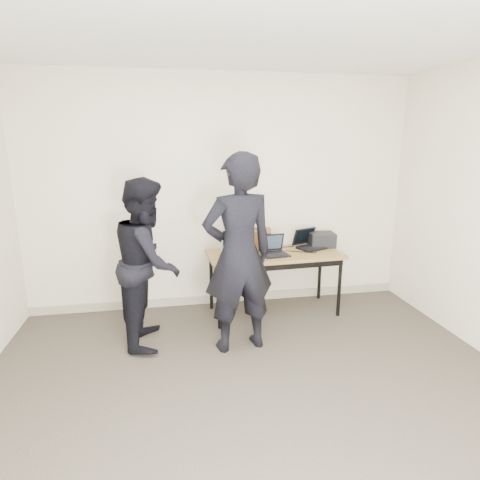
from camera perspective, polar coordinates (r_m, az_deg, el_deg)
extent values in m
cube|color=#3F3930|center=(3.17, 3.81, -24.94)|extent=(4.50, 4.50, 0.05)
cube|color=beige|center=(4.74, -2.67, 6.61)|extent=(4.50, 0.05, 2.70)
cube|color=olive|center=(4.56, 4.95, -2.07)|extent=(1.53, 0.73, 0.03)
cylinder|color=black|center=(4.27, -2.95, -8.29)|extent=(0.04, 0.04, 0.68)
cylinder|color=black|center=(4.70, 13.95, -6.57)|extent=(0.04, 0.04, 0.68)
cylinder|color=black|center=(4.76, -4.12, -5.90)|extent=(0.04, 0.04, 0.68)
cylinder|color=black|center=(5.15, 11.27, -4.58)|extent=(0.04, 0.04, 0.68)
cube|color=black|center=(4.32, 6.11, -3.83)|extent=(1.40, 0.09, 0.06)
cube|color=beige|center=(4.44, -0.59, -1.95)|extent=(0.37, 0.33, 0.04)
cube|color=beige|center=(4.40, -0.58, -1.79)|extent=(0.29, 0.19, 0.01)
cube|color=beige|center=(4.56, -0.63, 0.24)|extent=(0.34, 0.10, 0.23)
cube|color=black|center=(4.55, -0.63, 0.23)|extent=(0.29, 0.08, 0.19)
cube|color=beige|center=(4.57, -0.62, -1.23)|extent=(0.30, 0.06, 0.02)
cube|color=black|center=(4.45, 5.09, -2.11)|extent=(0.31, 0.25, 0.02)
cube|color=black|center=(4.42, 5.21, -2.05)|extent=(0.25, 0.14, 0.01)
cube|color=black|center=(4.54, 4.48, -0.33)|extent=(0.29, 0.10, 0.20)
cube|color=#26333F|center=(4.53, 4.51, -0.33)|extent=(0.25, 0.08, 0.16)
cube|color=black|center=(4.54, 4.58, -1.63)|extent=(0.26, 0.04, 0.01)
cube|color=black|center=(4.78, 10.16, -1.12)|extent=(0.37, 0.32, 0.02)
cube|color=black|center=(4.76, 10.38, -1.04)|extent=(0.28, 0.21, 0.01)
cube|color=black|center=(4.86, 9.07, 0.53)|extent=(0.31, 0.19, 0.21)
cube|color=black|center=(4.85, 9.13, 0.54)|extent=(0.27, 0.15, 0.17)
cube|color=black|center=(4.86, 9.28, -0.72)|extent=(0.26, 0.12, 0.01)
cube|color=brown|center=(4.69, 2.15, 0.17)|extent=(0.38, 0.22, 0.24)
cube|color=brown|center=(4.60, 2.20, 1.20)|extent=(0.37, 0.13, 0.07)
cube|color=brown|center=(4.70, 4.10, -0.06)|extent=(0.03, 0.10, 0.02)
ellipsoid|color=white|center=(4.65, 2.53, 2.15)|extent=(0.14, 0.11, 0.08)
cube|color=black|center=(4.89, 11.55, 0.06)|extent=(0.31, 0.27, 0.17)
cube|color=black|center=(4.33, 2.77, -2.46)|extent=(0.09, 0.06, 0.03)
cube|color=black|center=(4.73, 11.04, -1.40)|extent=(0.15, 0.23, 0.01)
cube|color=black|center=(4.79, 6.27, -1.01)|extent=(0.25, 0.03, 0.01)
cube|color=silver|center=(4.44, 5.40, -2.24)|extent=(0.21, 0.15, 0.01)
cube|color=black|center=(4.44, -0.28, -2.14)|extent=(0.26, 0.22, 0.01)
cube|color=silver|center=(4.39, 2.54, -2.38)|extent=(0.25, 0.14, 0.01)
cube|color=black|center=(4.62, 8.62, -1.68)|extent=(0.31, 0.15, 0.01)
imported|color=black|center=(3.70, -0.21, -2.09)|extent=(0.75, 0.56, 1.87)
imported|color=black|center=(3.98, -12.96, -3.08)|extent=(0.67, 0.83, 1.63)
cube|color=#A39C87|center=(5.04, -2.44, -8.27)|extent=(4.50, 0.03, 0.10)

